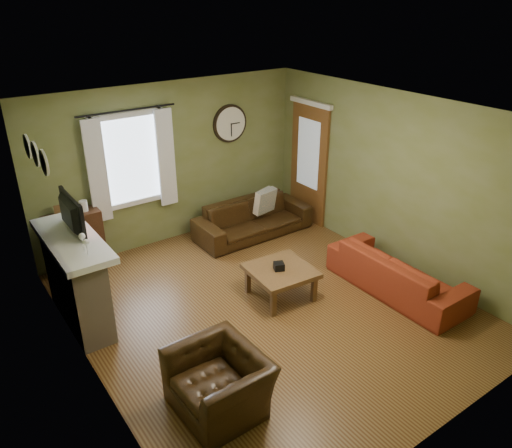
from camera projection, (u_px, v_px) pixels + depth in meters
floor at (267, 307)px, 6.67m from camera, size 4.60×5.20×0.00m
ceiling at (269, 113)px, 5.55m from camera, size 4.60×5.20×0.00m
wall_left at (81, 276)px, 4.91m from camera, size 0.00×5.20×2.60m
wall_right at (394, 181)px, 7.31m from camera, size 0.00×5.20×2.60m
wall_back at (172, 164)px, 8.03m from camera, size 4.60×0.00×2.60m
wall_front at (452, 325)px, 4.20m from camera, size 4.60×0.00×2.60m
fireplace at (77, 283)px, 6.19m from camera, size 0.40×1.40×1.10m
firebox at (95, 295)px, 6.39m from camera, size 0.04×0.60×0.55m
mantel at (72, 240)px, 5.95m from camera, size 0.58×1.60×0.08m
tv at (67, 219)px, 5.98m from camera, size 0.08×0.60×0.35m
tv_screen at (73, 214)px, 5.99m from camera, size 0.02×0.62×0.36m
medallion_left at (44, 163)px, 5.10m from camera, size 0.28×0.28×0.03m
medallion_mid at (35, 154)px, 5.36m from camera, size 0.28×0.28×0.03m
medallion_right at (28, 146)px, 5.62m from camera, size 0.28×0.28×0.03m
window_pane at (130, 160)px, 7.56m from camera, size 1.00×0.02×1.30m
curtain_rod at (127, 110)px, 7.16m from camera, size 0.03×0.03×1.50m
curtain_left at (97, 172)px, 7.22m from camera, size 0.28×0.04×1.55m
curtain_right at (166, 158)px, 7.80m from camera, size 0.28×0.04×1.55m
wall_clock at (230, 124)px, 8.35m from camera, size 0.64×0.06×0.64m
door at (309, 164)px, 8.77m from camera, size 0.05×0.90×2.10m
bookshelf at (76, 243)px, 7.34m from camera, size 0.78×0.33×0.93m
book at (62, 213)px, 7.10m from camera, size 0.26×0.29×0.02m
sofa_brown at (253, 218)px, 8.52m from camera, size 2.02×0.79×0.59m
pillow_left at (264, 199)px, 8.62m from camera, size 0.39×0.23×0.37m
pillow_right at (265, 201)px, 8.55m from camera, size 0.43×0.20×0.42m
sofa_red at (397, 272)px, 6.92m from camera, size 0.79×2.02×0.59m
armchair at (219, 382)px, 4.98m from camera, size 0.85×0.97×0.62m
coffee_table at (280, 282)px, 6.82m from camera, size 0.88×0.88×0.44m
tissue_box at (279, 272)px, 6.72m from camera, size 0.18×0.18×0.10m
wine_glass_a at (87, 248)px, 5.49m from camera, size 0.07×0.07×0.20m
wine_glass_b at (83, 242)px, 5.58m from camera, size 0.08×0.08×0.22m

